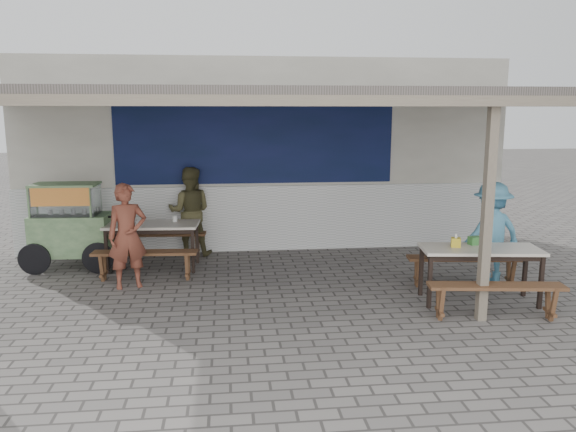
# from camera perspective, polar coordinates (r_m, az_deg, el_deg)

# --- Properties ---
(ground) EXTENTS (60.00, 60.00, 0.00)m
(ground) POSITION_cam_1_polar(r_m,az_deg,el_deg) (7.65, -0.41, -8.77)
(ground) COLOR slate
(ground) RESTS_ON ground
(back_wall) EXTENTS (9.00, 1.28, 3.50)m
(back_wall) POSITION_cam_1_polar(r_m,az_deg,el_deg) (10.82, -2.38, 6.23)
(back_wall) COLOR beige
(back_wall) RESTS_ON ground
(warung_roof) EXTENTS (9.00, 4.21, 2.81)m
(warung_roof) POSITION_cam_1_polar(r_m,az_deg,el_deg) (8.12, -0.98, 11.84)
(warung_roof) COLOR #584F4B
(warung_roof) RESTS_ON ground
(table_left) EXTENTS (1.52, 0.80, 0.75)m
(table_left) POSITION_cam_1_polar(r_m,az_deg,el_deg) (9.37, -13.61, -1.21)
(table_left) COLOR beige
(table_left) RESTS_ON ground
(bench_left_street) EXTENTS (1.59, 0.38, 0.45)m
(bench_left_street) POSITION_cam_1_polar(r_m,az_deg,el_deg) (8.81, -14.31, -4.19)
(bench_left_street) COLOR brown
(bench_left_street) RESTS_ON ground
(bench_left_wall) EXTENTS (1.59, 0.38, 0.45)m
(bench_left_wall) POSITION_cam_1_polar(r_m,az_deg,el_deg) (10.07, -12.83, -2.29)
(bench_left_wall) COLOR brown
(bench_left_wall) RESTS_ON ground
(table_right) EXTENTS (1.63, 0.84, 0.75)m
(table_right) POSITION_cam_1_polar(r_m,az_deg,el_deg) (7.92, 18.96, -3.62)
(table_right) COLOR beige
(table_right) RESTS_ON ground
(bench_right_street) EXTENTS (1.68, 0.49, 0.45)m
(bench_right_street) POSITION_cam_1_polar(r_m,az_deg,el_deg) (7.40, 20.37, -7.33)
(bench_right_street) COLOR brown
(bench_right_street) RESTS_ON ground
(bench_right_wall) EXTENTS (1.68, 0.49, 0.45)m
(bench_right_wall) POSITION_cam_1_polar(r_m,az_deg,el_deg) (8.61, 17.49, -4.67)
(bench_right_wall) COLOR brown
(bench_right_wall) RESTS_ON ground
(vendor_cart) EXTENTS (1.78, 0.72, 1.40)m
(vendor_cart) POSITION_cam_1_polar(r_m,az_deg,el_deg) (9.74, -21.32, -0.65)
(vendor_cart) COLOR #85A970
(vendor_cart) RESTS_ON ground
(patron_street_side) EXTENTS (0.64, 0.52, 1.53)m
(patron_street_side) POSITION_cam_1_polar(r_m,az_deg,el_deg) (8.43, -15.99, -1.97)
(patron_street_side) COLOR brown
(patron_street_side) RESTS_ON ground
(patron_wall_side) EXTENTS (0.81, 0.66, 1.58)m
(patron_wall_side) POSITION_cam_1_polar(r_m,az_deg,el_deg) (10.11, -9.94, 0.47)
(patron_wall_side) COLOR brown
(patron_wall_side) RESTS_ON ground
(patron_right_table) EXTENTS (1.06, 0.73, 1.52)m
(patron_right_table) POSITION_cam_1_polar(r_m,az_deg,el_deg) (8.88, 19.95, -1.62)
(patron_right_table) COLOR #539ABC
(patron_right_table) RESTS_ON ground
(tissue_box) EXTENTS (0.15, 0.15, 0.12)m
(tissue_box) POSITION_cam_1_polar(r_m,az_deg,el_deg) (7.84, 16.68, -2.58)
(tissue_box) COLOR gold
(tissue_box) RESTS_ON table_right
(donation_box) EXTENTS (0.19, 0.14, 0.11)m
(donation_box) POSITION_cam_1_polar(r_m,az_deg,el_deg) (8.05, 18.46, -2.38)
(donation_box) COLOR #387B37
(donation_box) RESTS_ON table_right
(condiment_jar) EXTENTS (0.08, 0.08, 0.09)m
(condiment_jar) POSITION_cam_1_polar(r_m,az_deg,el_deg) (9.43, -11.41, -0.28)
(condiment_jar) COLOR silver
(condiment_jar) RESTS_ON table_left
(condiment_bowl) EXTENTS (0.19, 0.19, 0.04)m
(condiment_bowl) POSITION_cam_1_polar(r_m,az_deg,el_deg) (9.42, -14.78, -0.58)
(condiment_bowl) COLOR white
(condiment_bowl) RESTS_ON table_left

